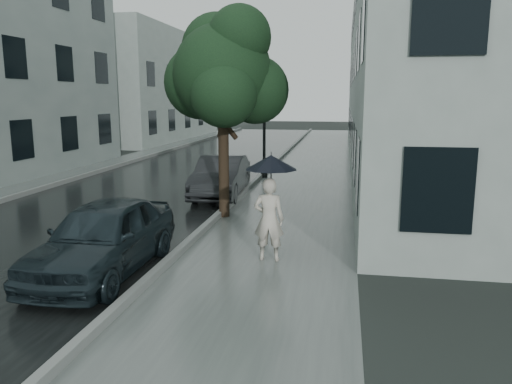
% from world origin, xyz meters
% --- Properties ---
extents(ground, '(120.00, 120.00, 0.00)m').
position_xyz_m(ground, '(0.00, 0.00, 0.00)').
color(ground, black).
rests_on(ground, ground).
extents(sidewalk, '(3.50, 60.00, 0.01)m').
position_xyz_m(sidewalk, '(0.25, 12.00, 0.00)').
color(sidewalk, slate).
rests_on(sidewalk, ground).
extents(kerb_near, '(0.15, 60.00, 0.15)m').
position_xyz_m(kerb_near, '(-1.57, 12.00, 0.07)').
color(kerb_near, slate).
rests_on(kerb_near, ground).
extents(asphalt_road, '(6.85, 60.00, 0.00)m').
position_xyz_m(asphalt_road, '(-5.08, 12.00, 0.00)').
color(asphalt_road, black).
rests_on(asphalt_road, ground).
extents(kerb_far, '(0.15, 60.00, 0.15)m').
position_xyz_m(kerb_far, '(-8.57, 12.00, 0.07)').
color(kerb_far, slate).
rests_on(kerb_far, ground).
extents(sidewalk_far, '(1.70, 60.00, 0.01)m').
position_xyz_m(sidewalk_far, '(-9.50, 12.00, 0.00)').
color(sidewalk_far, '#4C5451').
rests_on(sidewalk_far, ground).
extents(building_near, '(7.02, 36.00, 9.00)m').
position_xyz_m(building_near, '(5.47, 19.50, 4.50)').
color(building_near, '#93A19B').
rests_on(building_near, ground).
extents(building_far_b, '(7.02, 18.00, 8.00)m').
position_xyz_m(building_far_b, '(-13.77, 30.00, 4.00)').
color(building_far_b, '#93A19B').
rests_on(building_far_b, ground).
extents(pedestrian, '(0.60, 0.40, 1.65)m').
position_xyz_m(pedestrian, '(0.28, 2.00, 0.83)').
color(pedestrian, beige).
rests_on(pedestrian, sidewalk).
extents(umbrella, '(1.14, 1.14, 1.20)m').
position_xyz_m(umbrella, '(0.32, 2.03, 1.95)').
color(umbrella, black).
rests_on(umbrella, ground).
extents(street_tree, '(3.37, 3.06, 5.44)m').
position_xyz_m(street_tree, '(-1.45, 5.54, 3.80)').
color(street_tree, '#332619').
rests_on(street_tree, ground).
extents(lamp_post, '(0.84, 0.40, 4.94)m').
position_xyz_m(lamp_post, '(-1.60, 12.25, 2.83)').
color(lamp_post, black).
rests_on(lamp_post, ground).
extents(car_near, '(1.60, 3.96, 1.35)m').
position_xyz_m(car_near, '(-2.56, 0.75, 0.68)').
color(car_near, black).
rests_on(car_near, ground).
extents(car_far, '(1.57, 4.01, 1.30)m').
position_xyz_m(car_far, '(-2.20, 8.13, 0.66)').
color(car_far, '#232629').
rests_on(car_far, ground).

